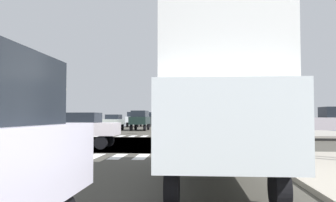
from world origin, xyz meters
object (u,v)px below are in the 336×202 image
object	(u,v)px
street_lamp	(227,81)
sedan_outer_2	(114,121)
traffic_signal_mast	(215,74)
suv_middle_3	(155,118)
box_truck_nearside_1	(216,81)
sedan_farside_1	(78,127)
suv_leading_2	(140,119)
suv_crossing_1	(134,118)
pickup_queued_1	(325,122)
sedan_inner_3	(233,124)

from	to	relation	value
street_lamp	sedan_outer_2	world-z (taller)	street_lamp
traffic_signal_mast	suv_middle_3	distance (m)	29.02
traffic_signal_mast	street_lamp	world-z (taller)	street_lamp
box_truck_nearside_1	sedan_outer_2	xyz separation A→B (m)	(-10.00, 31.36, -1.45)
street_lamp	sedan_outer_2	bearing A→B (deg)	170.02
sedan_farside_1	suv_leading_2	size ratio (longest dim) A/B	0.93
traffic_signal_mast	sedan_farside_1	size ratio (longest dim) A/B	1.66
suv_crossing_1	sedan_outer_2	size ratio (longest dim) A/B	1.07
box_truck_nearside_1	suv_crossing_1	bearing A→B (deg)	102.47
pickup_queued_1	traffic_signal_mast	bearing A→B (deg)	-119.09
suv_crossing_1	sedan_outer_2	bearing A→B (deg)	90.00
sedan_farside_1	pickup_queued_1	world-z (taller)	pickup_queued_1
street_lamp	suv_crossing_1	size ratio (longest dim) A/B	2.05
street_lamp	suv_leading_2	size ratio (longest dim) A/B	2.05
suv_middle_3	sedan_inner_3	world-z (taller)	suv_middle_3
sedan_farside_1	suv_middle_3	bearing A→B (deg)	0.33
box_truck_nearside_1	pickup_queued_1	xyz separation A→B (m)	(8.64, 16.52, -1.27)
sedan_inner_3	traffic_signal_mast	bearing A→B (deg)	-165.82
sedan_outer_2	sedan_farside_1	bearing A→B (deg)	98.39
traffic_signal_mast	street_lamp	bearing A→B (deg)	78.09
suv_crossing_1	sedan_outer_2	distance (m)	13.87
traffic_signal_mast	street_lamp	xyz separation A→B (m)	(1.78, 8.42, 0.31)
sedan_inner_3	sedan_farside_1	bearing A→B (deg)	-52.23
sedan_farside_1	suv_leading_2	bearing A→B (deg)	0.56
suv_crossing_1	suv_leading_2	bearing A→B (deg)	102.92
suv_leading_2	sedan_inner_3	xyz separation A→B (m)	(9.26, -15.64, -0.28)
pickup_queued_1	sedan_outer_2	world-z (taller)	pickup_queued_1
street_lamp	sedan_outer_2	xyz separation A→B (m)	(-12.99, 2.29, -4.41)
sedan_farside_1	box_truck_nearside_1	bearing A→B (deg)	-144.53
sedan_outer_2	suv_leading_2	bearing A→B (deg)	-165.19
suv_crossing_1	suv_leading_2	xyz separation A→B (m)	(3.00, -13.08, 0.00)
suv_middle_3	sedan_farside_1	bearing A→B (deg)	90.33
sedan_farside_1	street_lamp	bearing A→B (deg)	-26.54
sedan_farside_1	suv_middle_3	distance (m)	38.71
sedan_farside_1	suv_crossing_1	size ratio (longest dim) A/B	0.93
street_lamp	suv_crossing_1	bearing A→B (deg)	128.80
box_truck_nearside_1	traffic_signal_mast	bearing A→B (deg)	86.64
sedan_inner_3	suv_crossing_1	bearing A→B (deg)	-156.88
pickup_queued_1	suv_leading_2	bearing A→B (deg)	-134.99
traffic_signal_mast	box_truck_nearside_1	xyz separation A→B (m)	(-1.21, -20.65, -2.65)
traffic_signal_mast	pickup_queued_1	size ratio (longest dim) A/B	1.40
box_truck_nearside_1	suv_crossing_1	xyz separation A→B (m)	(-10.00, 45.23, -1.17)
box_truck_nearside_1	sedan_farside_1	bearing A→B (deg)	125.47
sedan_farside_1	suv_crossing_1	bearing A→B (deg)	5.15
suv_crossing_1	suv_middle_3	world-z (taller)	same
suv_crossing_1	sedan_inner_3	world-z (taller)	suv_crossing_1
suv_leading_2	suv_crossing_1	bearing A→B (deg)	-77.08
box_truck_nearside_1	suv_middle_3	xyz separation A→B (m)	(-7.00, 48.22, -1.17)
street_lamp	suv_middle_3	xyz separation A→B (m)	(-9.99, 19.15, -4.13)
box_truck_nearside_1	sedan_outer_2	size ratio (longest dim) A/B	1.67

